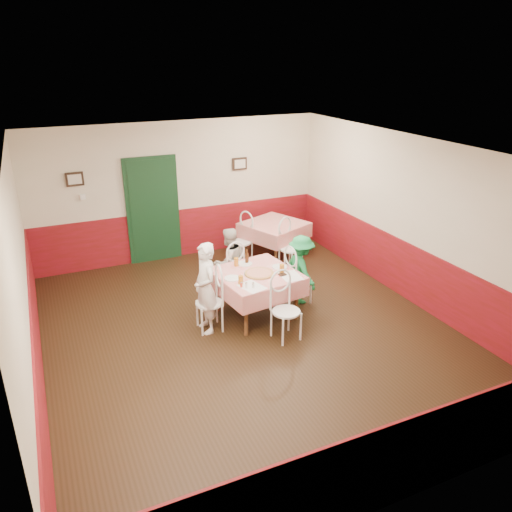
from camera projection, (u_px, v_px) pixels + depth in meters
name	position (u px, v px, depth m)	size (l,w,h in m)	color
floor	(249.00, 331.00, 7.75)	(7.00, 7.00, 0.00)	black
ceiling	(248.00, 151.00, 6.69)	(7.00, 7.00, 0.00)	white
back_wall	(180.00, 191.00, 10.17)	(6.00, 0.10, 2.80)	beige
front_wall	(411.00, 383.00, 4.27)	(6.00, 0.10, 2.80)	beige
left_wall	(23.00, 284.00, 6.08)	(0.10, 7.00, 2.80)	beige
right_wall	(412.00, 221.00, 8.36)	(0.10, 7.00, 2.80)	beige
wainscot_back	(183.00, 232.00, 10.50)	(6.00, 0.03, 1.00)	maroon
wainscot_front	(398.00, 463.00, 4.63)	(6.00, 0.03, 1.00)	maroon
wainscot_left	(37.00, 347.00, 6.43)	(0.03, 7.00, 1.00)	maroon
wainscot_right	(405.00, 270.00, 8.70)	(0.03, 7.00, 1.00)	maroon
door	(153.00, 211.00, 10.04)	(0.96, 0.06, 2.10)	black
picture_left	(75.00, 179.00, 9.20)	(0.32, 0.03, 0.26)	black
picture_right	(240.00, 164.00, 10.45)	(0.32, 0.03, 0.26)	black
thermostat	(83.00, 197.00, 9.37)	(0.10, 0.03, 0.10)	white
main_table	(256.00, 294.00, 8.10)	(1.22, 1.22, 0.77)	red
second_table	(274.00, 240.00, 10.41)	(1.12, 1.12, 0.77)	red
chair_left	(209.00, 303.00, 7.66)	(0.42, 0.42, 0.90)	white
chair_right	(298.00, 278.00, 8.49)	(0.42, 0.42, 0.90)	white
chair_far	(230.00, 272.00, 8.74)	(0.42, 0.42, 0.90)	white
chair_near	(286.00, 312.00, 7.41)	(0.42, 0.42, 0.90)	white
chair_second_a	(241.00, 242.00, 10.10)	(0.42, 0.42, 0.90)	white
chair_second_b	(291.00, 249.00, 9.75)	(0.42, 0.42, 0.90)	white
pizza	(259.00, 273.00, 7.91)	(0.46, 0.46, 0.03)	#B74723
plate_left	(232.00, 278.00, 7.75)	(0.25, 0.25, 0.01)	white
plate_right	(280.00, 267.00, 8.16)	(0.25, 0.25, 0.01)	white
plate_far	(245.00, 264.00, 8.28)	(0.25, 0.25, 0.01)	white
glass_a	(241.00, 280.00, 7.55)	(0.07, 0.07, 0.14)	#BF7219
glass_b	(282.00, 269.00, 7.94)	(0.08, 0.08, 0.14)	#BF7219
glass_c	(236.00, 262.00, 8.19)	(0.08, 0.08, 0.14)	#BF7219
beer_bottle	(247.00, 257.00, 8.28)	(0.06, 0.06, 0.22)	#381C0A
shaker_a	(246.00, 285.00, 7.43)	(0.04, 0.04, 0.09)	silver
shaker_b	(253.00, 285.00, 7.43)	(0.04, 0.04, 0.09)	silver
shaker_c	(241.00, 285.00, 7.45)	(0.04, 0.04, 0.09)	#B23319
menu_left	(252.00, 287.00, 7.49)	(0.30, 0.40, 0.00)	white
menu_right	(291.00, 276.00, 7.84)	(0.30, 0.40, 0.00)	white
wallet	(282.00, 274.00, 7.87)	(0.11, 0.09, 0.02)	black
diner_left	(206.00, 288.00, 7.53)	(0.52, 0.34, 1.44)	gray
diner_far	(229.00, 262.00, 8.72)	(0.60, 0.47, 1.24)	gray
diner_right	(301.00, 270.00, 8.46)	(0.78, 0.45, 1.21)	gray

